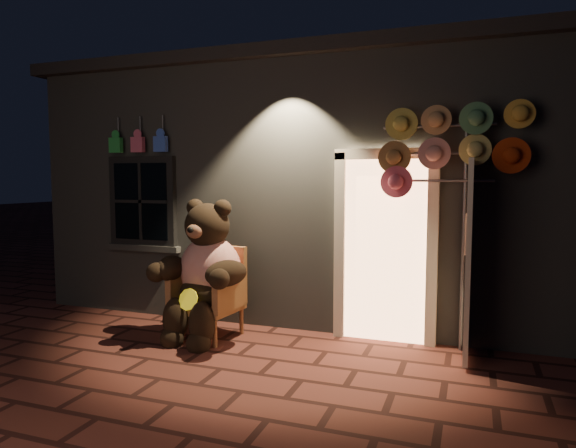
% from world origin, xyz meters
% --- Properties ---
extents(ground, '(60.00, 60.00, 0.00)m').
position_xyz_m(ground, '(0.00, 0.00, 0.00)').
color(ground, brown).
rests_on(ground, ground).
extents(shop_building, '(7.30, 5.95, 3.51)m').
position_xyz_m(shop_building, '(0.00, 3.99, 1.74)').
color(shop_building, slate).
rests_on(shop_building, ground).
extents(wicker_armchair, '(0.79, 0.73, 1.05)m').
position_xyz_m(wicker_armchair, '(-0.60, 0.95, 0.52)').
color(wicker_armchair, '#AD6843').
rests_on(wicker_armchair, ground).
extents(teddy_bear, '(1.21, 1.00, 1.68)m').
position_xyz_m(teddy_bear, '(-0.61, 0.82, 0.77)').
color(teddy_bear, red).
rests_on(teddy_bear, ground).
extents(hat_rack, '(1.50, 0.22, 2.62)m').
position_xyz_m(hat_rack, '(2.02, 1.28, 2.19)').
color(hat_rack, '#59595E').
rests_on(hat_rack, ground).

